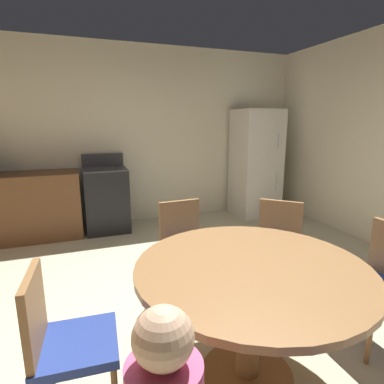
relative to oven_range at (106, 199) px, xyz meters
name	(u,v)px	position (x,y,z in m)	size (l,w,h in m)	color
ground_plane	(198,332)	(0.43, -2.61, -0.47)	(14.00, 14.00, 0.00)	beige
wall_back	(129,136)	(0.43, 0.40, 0.88)	(5.85, 0.12, 2.70)	beige
kitchen_counter	(7,208)	(-1.27, 0.00, -0.02)	(1.84, 0.60, 0.90)	brown
oven_range	(106,199)	(0.00, 0.00, 0.00)	(0.60, 0.60, 1.10)	black
refrigerator	(255,164)	(2.43, -0.05, 0.41)	(0.68, 0.68, 1.76)	silver
dining_table	(251,288)	(0.57, -3.11, 0.15)	(1.35, 1.35, 0.76)	olive
chair_east	(380,276)	(1.61, -3.11, 0.03)	(0.40, 0.40, 0.87)	olive
chair_north	(184,243)	(0.50, -2.07, 0.03)	(0.42, 0.42, 0.87)	olive
chair_west	(62,339)	(-0.47, -3.05, 0.03)	(0.42, 0.42, 0.87)	olive
chair_northeast	(277,243)	(1.28, -2.35, 0.03)	(0.57, 0.57, 0.87)	olive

